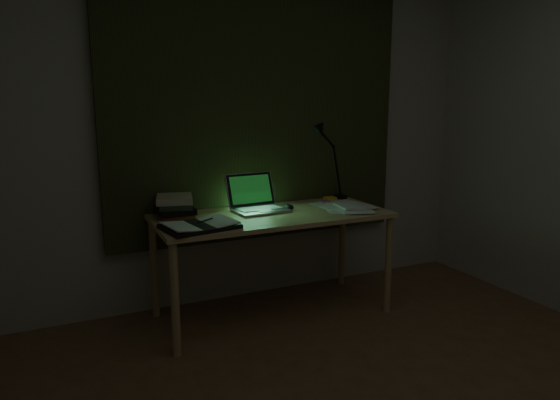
# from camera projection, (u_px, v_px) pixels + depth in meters

# --- Properties ---
(wall_back) EXTENTS (3.50, 0.00, 2.50)m
(wall_back) POSITION_uv_depth(u_px,v_px,m) (257.00, 128.00, 3.59)
(wall_back) COLOR beige
(wall_back) RESTS_ON ground
(curtain) EXTENTS (2.20, 0.06, 2.00)m
(curtain) POSITION_uv_depth(u_px,v_px,m) (259.00, 99.00, 3.52)
(curtain) COLOR #282D16
(curtain) RESTS_ON wall_back
(desk) EXTENTS (1.55, 0.68, 0.71)m
(desk) POSITION_uv_depth(u_px,v_px,m) (273.00, 265.00, 3.37)
(desk) COLOR tan
(desk) RESTS_ON floor
(laptop) EXTENTS (0.38, 0.42, 0.25)m
(laptop) POSITION_uv_depth(u_px,v_px,m) (261.00, 193.00, 3.34)
(laptop) COLOR #A9A9AE
(laptop) RESTS_ON desk
(open_textbook) EXTENTS (0.46, 0.36, 0.04)m
(open_textbook) POSITION_uv_depth(u_px,v_px,m) (200.00, 225.00, 2.92)
(open_textbook) COLOR white
(open_textbook) RESTS_ON desk
(book_stack) EXTENTS (0.25, 0.29, 0.14)m
(book_stack) POSITION_uv_depth(u_px,v_px,m) (175.00, 206.00, 3.19)
(book_stack) COLOR white
(book_stack) RESTS_ON desk
(loose_papers) EXTENTS (0.44, 0.45, 0.02)m
(loose_papers) POSITION_uv_depth(u_px,v_px,m) (341.00, 207.00, 3.46)
(loose_papers) COLOR white
(loose_papers) RESTS_ON desk
(mouse) EXTENTS (0.06, 0.10, 0.04)m
(mouse) POSITION_uv_depth(u_px,v_px,m) (289.00, 207.00, 3.42)
(mouse) COLOR black
(mouse) RESTS_ON desk
(sticky_yellow) EXTENTS (0.08, 0.08, 0.02)m
(sticky_yellow) POSITION_uv_depth(u_px,v_px,m) (330.00, 198.00, 3.79)
(sticky_yellow) COLOR yellow
(sticky_yellow) RESTS_ON desk
(sticky_pink) EXTENTS (0.07, 0.07, 0.01)m
(sticky_pink) POSITION_uv_depth(u_px,v_px,m) (325.00, 202.00, 3.66)
(sticky_pink) COLOR #D75371
(sticky_pink) RESTS_ON desk
(desk_lamp) EXTENTS (0.37, 0.29, 0.55)m
(desk_lamp) POSITION_uv_depth(u_px,v_px,m) (342.00, 163.00, 3.77)
(desk_lamp) COLOR black
(desk_lamp) RESTS_ON desk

